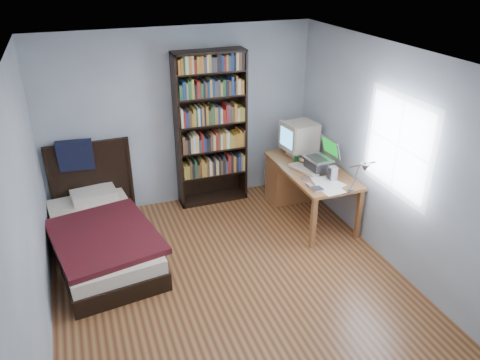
{
  "coord_description": "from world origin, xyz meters",
  "views": [
    {
      "loc": [
        -1.36,
        -3.99,
        3.37
      ],
      "look_at": [
        0.33,
        0.6,
        0.95
      ],
      "focal_mm": 35.0,
      "sensor_mm": 36.0,
      "label": 1
    }
  ],
  "objects": [
    {
      "name": "phone_silver",
      "position": [
        1.28,
        0.75,
        0.74
      ],
      "size": [
        0.11,
        0.12,
        0.02
      ],
      "primitive_type": "cube",
      "rotation": [
        0.0,
        0.0,
        0.63
      ],
      "color": "#B4B4B9",
      "rests_on": "desk"
    },
    {
      "name": "phone_grey",
      "position": [
        1.24,
        0.57,
        0.74
      ],
      "size": [
        0.06,
        0.1,
        0.02
      ],
      "primitive_type": "cube",
      "rotation": [
        0.0,
        0.0,
        0.14
      ],
      "color": "gray",
      "rests_on": "desk"
    },
    {
      "name": "soda_can",
      "position": [
        1.39,
        1.25,
        0.78
      ],
      "size": [
        0.06,
        0.06,
        0.11
      ],
      "primitive_type": "cylinder",
      "color": "#07340C",
      "rests_on": "desk"
    },
    {
      "name": "external_drive",
      "position": [
        1.27,
        0.43,
        0.74
      ],
      "size": [
        0.12,
        0.12,
        0.02
      ],
      "primitive_type": "cube",
      "rotation": [
        0.0,
        0.0,
        0.08
      ],
      "color": "gray",
      "rests_on": "desk"
    },
    {
      "name": "bookshelf",
      "position": [
        0.39,
        1.94,
        1.1
      ],
      "size": [
        0.99,
        0.3,
        2.2
      ],
      "color": "black",
      "rests_on": "floor"
    },
    {
      "name": "desk_lamp",
      "position": [
        1.52,
        -0.08,
        1.19
      ],
      "size": [
        0.22,
        0.48,
        0.57
      ],
      "color": "#99999E",
      "rests_on": "desk"
    },
    {
      "name": "bed",
      "position": [
        -1.29,
        1.13,
        0.25
      ],
      "size": [
        1.34,
        2.19,
        1.16
      ],
      "color": "black",
      "rests_on": "floor"
    },
    {
      "name": "speaker",
      "position": [
        1.59,
        0.62,
        0.82
      ],
      "size": [
        0.09,
        0.09,
        0.18
      ],
      "primitive_type": "cube",
      "rotation": [
        0.0,
        0.0,
        -0.01
      ],
      "color": "gray",
      "rests_on": "desk"
    },
    {
      "name": "room",
      "position": [
        0.03,
        -0.0,
        1.25
      ],
      "size": [
        4.2,
        4.24,
        2.5
      ],
      "color": "#5D2F1B",
      "rests_on": "ground"
    },
    {
      "name": "desk",
      "position": [
        1.5,
        1.44,
        0.41
      ],
      "size": [
        0.75,
        1.52,
        0.73
      ],
      "color": "brown",
      "rests_on": "floor"
    },
    {
      "name": "laptop",
      "position": [
        1.56,
        0.92,
        0.85
      ],
      "size": [
        0.39,
        0.39,
        0.45
      ],
      "color": "#2D2D30",
      "rests_on": "desk"
    },
    {
      "name": "keyboard",
      "position": [
        1.39,
        0.99,
        0.75
      ],
      "size": [
        0.32,
        0.5,
        0.05
      ],
      "primitive_type": "cube",
      "rotation": [
        0.0,
        0.07,
        0.31
      ],
      "color": "beige",
      "rests_on": "desk"
    },
    {
      "name": "mouse",
      "position": [
        1.49,
        1.29,
        0.75
      ],
      "size": [
        0.06,
        0.11,
        0.04
      ],
      "primitive_type": "ellipsoid",
      "color": "silver",
      "rests_on": "desk"
    },
    {
      "name": "crt_monitor",
      "position": [
        1.54,
        1.5,
        1.01
      ],
      "size": [
        0.47,
        0.43,
        0.49
      ],
      "color": "beige",
      "rests_on": "desk"
    }
  ]
}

